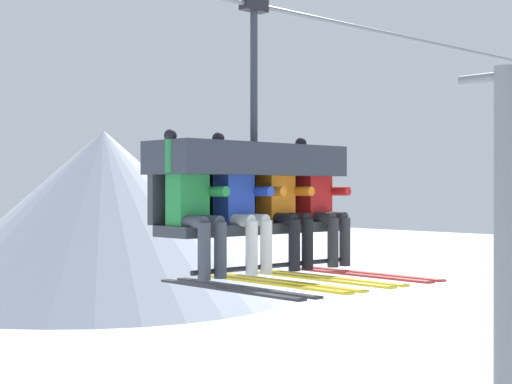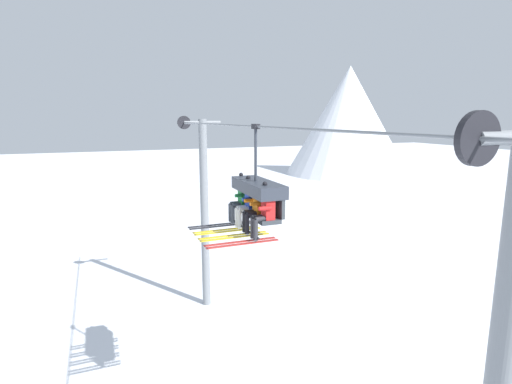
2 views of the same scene
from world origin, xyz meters
name	(u,v)px [view 2 (image 2 of 2)]	position (x,y,z in m)	size (l,w,h in m)	color
mountain_peak_west	(348,121)	(-41.94, 31.82, 8.13)	(18.72, 18.72, 16.25)	white
lift_tower_near	(204,210)	(-6.84, -0.02, 4.51)	(0.36, 1.88, 8.68)	slate
lift_cable	(240,126)	(0.24, -0.80, 8.40)	(16.17, 0.05, 0.05)	slate
chairlift_chair	(258,193)	(1.35, -0.73, 6.80)	(2.03, 0.74, 2.53)	#33383D
skier_green	(239,198)	(0.54, -0.94, 6.52)	(0.48, 1.70, 1.34)	#23843D
skier_blue	(246,202)	(1.07, -0.94, 6.52)	(0.48, 1.70, 1.34)	#2847B7
skier_orange	(254,208)	(1.61, -0.95, 6.50)	(0.46, 1.70, 1.23)	orange
skier_red	(263,211)	(2.15, -0.94, 6.52)	(0.48, 1.70, 1.34)	red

